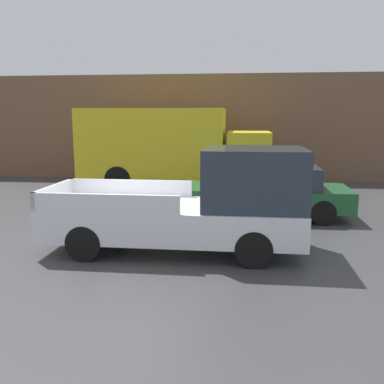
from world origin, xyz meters
The scene contains 5 objects.
ground_plane centered at (0.00, 0.00, 0.00)m, with size 60.00×60.00×0.00m, color #3D3D3F.
building_wall centered at (0.00, 10.80, 2.39)m, with size 28.00×0.15×4.78m.
pickup_truck centered at (1.52, 0.13, 1.03)m, with size 5.51×2.05×2.26m.
car centered at (3.19, 3.66, 0.76)m, with size 4.63×1.98×1.49m.
delivery_truck centered at (-0.57, 8.14, 1.75)m, with size 7.47×2.60×3.21m.
Camera 1 is at (2.39, -8.83, 2.92)m, focal length 40.00 mm.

